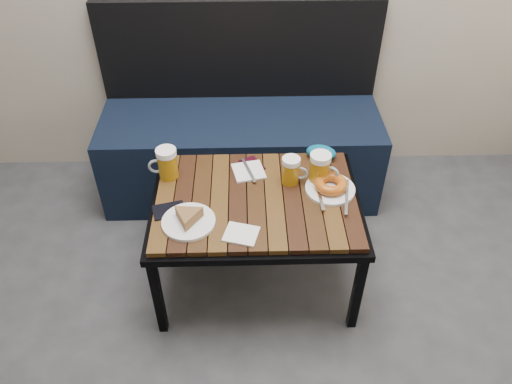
{
  "coord_description": "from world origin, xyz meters",
  "views": [
    {
      "loc": [
        0.2,
        -0.37,
        1.79
      ],
      "look_at": [
        0.24,
        1.12,
        0.5
      ],
      "focal_mm": 35.0,
      "sensor_mm": 36.0,
      "label": 1
    }
  ],
  "objects_px": {
    "beer_mug_left": "(167,163)",
    "knit_pouch": "(321,152)",
    "cafe_table": "(256,205)",
    "beer_mug_centre": "(291,170)",
    "beer_mug_right": "(320,168)",
    "passport_navy": "(169,210)",
    "passport_burgundy": "(252,165)",
    "bench": "(241,145)",
    "plate_pie": "(188,219)",
    "plate_bagel": "(330,186)"
  },
  "relations": [
    {
      "from": "plate_pie",
      "to": "plate_bagel",
      "type": "xyz_separation_m",
      "value": [
        0.56,
        0.17,
        0.0
      ]
    },
    {
      "from": "bench",
      "to": "plate_pie",
      "type": "relative_size",
      "value": 6.9
    },
    {
      "from": "beer_mug_left",
      "to": "beer_mug_centre",
      "type": "relative_size",
      "value": 1.14
    },
    {
      "from": "plate_bagel",
      "to": "passport_navy",
      "type": "xyz_separation_m",
      "value": [
        -0.64,
        -0.1,
        -0.02
      ]
    },
    {
      "from": "cafe_table",
      "to": "knit_pouch",
      "type": "height_order",
      "value": "knit_pouch"
    },
    {
      "from": "cafe_table",
      "to": "passport_navy",
      "type": "height_order",
      "value": "passport_navy"
    },
    {
      "from": "cafe_table",
      "to": "beer_mug_centre",
      "type": "bearing_deg",
      "value": 32.64
    },
    {
      "from": "bench",
      "to": "cafe_table",
      "type": "height_order",
      "value": "bench"
    },
    {
      "from": "bench",
      "to": "knit_pouch",
      "type": "height_order",
      "value": "bench"
    },
    {
      "from": "cafe_table",
      "to": "plate_pie",
      "type": "distance_m",
      "value": 0.3
    },
    {
      "from": "bench",
      "to": "passport_burgundy",
      "type": "relative_size",
      "value": 13.14
    },
    {
      "from": "beer_mug_right",
      "to": "cafe_table",
      "type": "bearing_deg",
      "value": -138.09
    },
    {
      "from": "beer_mug_centre",
      "to": "cafe_table",
      "type": "bearing_deg",
      "value": -139.71
    },
    {
      "from": "plate_bagel",
      "to": "knit_pouch",
      "type": "bearing_deg",
      "value": 92.59
    },
    {
      "from": "cafe_table",
      "to": "passport_navy",
      "type": "distance_m",
      "value": 0.35
    },
    {
      "from": "beer_mug_right",
      "to": "beer_mug_centre",
      "type": "bearing_deg",
      "value": -158.17
    },
    {
      "from": "passport_navy",
      "to": "passport_burgundy",
      "type": "height_order",
      "value": "same"
    },
    {
      "from": "plate_pie",
      "to": "passport_navy",
      "type": "relative_size",
      "value": 1.68
    },
    {
      "from": "knit_pouch",
      "to": "cafe_table",
      "type": "bearing_deg",
      "value": -138.67
    },
    {
      "from": "bench",
      "to": "passport_burgundy",
      "type": "height_order",
      "value": "bench"
    },
    {
      "from": "bench",
      "to": "passport_burgundy",
      "type": "distance_m",
      "value": 0.48
    },
    {
      "from": "bench",
      "to": "knit_pouch",
      "type": "xyz_separation_m",
      "value": [
        0.35,
        -0.39,
        0.23
      ]
    },
    {
      "from": "passport_burgundy",
      "to": "beer_mug_left",
      "type": "bearing_deg",
      "value": 161.96
    },
    {
      "from": "beer_mug_left",
      "to": "passport_burgundy",
      "type": "xyz_separation_m",
      "value": [
        0.35,
        0.06,
        -0.07
      ]
    },
    {
      "from": "beer_mug_centre",
      "to": "bench",
      "type": "bearing_deg",
      "value": 118.17
    },
    {
      "from": "cafe_table",
      "to": "passport_burgundy",
      "type": "height_order",
      "value": "passport_burgundy"
    },
    {
      "from": "beer_mug_right",
      "to": "plate_pie",
      "type": "height_order",
      "value": "beer_mug_right"
    },
    {
      "from": "beer_mug_centre",
      "to": "plate_pie",
      "type": "bearing_deg",
      "value": -142.33
    },
    {
      "from": "bench",
      "to": "plate_bagel",
      "type": "relative_size",
      "value": 5.31
    },
    {
      "from": "bench",
      "to": "beer_mug_right",
      "type": "height_order",
      "value": "bench"
    },
    {
      "from": "beer_mug_centre",
      "to": "beer_mug_right",
      "type": "distance_m",
      "value": 0.12
    },
    {
      "from": "cafe_table",
      "to": "plate_pie",
      "type": "bearing_deg",
      "value": -151.53
    },
    {
      "from": "bench",
      "to": "beer_mug_right",
      "type": "distance_m",
      "value": 0.69
    },
    {
      "from": "beer_mug_left",
      "to": "plate_bagel",
      "type": "xyz_separation_m",
      "value": [
        0.66,
        -0.11,
        -0.05
      ]
    },
    {
      "from": "beer_mug_left",
      "to": "plate_pie",
      "type": "bearing_deg",
      "value": 105.87
    },
    {
      "from": "beer_mug_right",
      "to": "knit_pouch",
      "type": "xyz_separation_m",
      "value": [
        0.03,
        0.16,
        -0.04
      ]
    },
    {
      "from": "beer_mug_right",
      "to": "passport_navy",
      "type": "relative_size",
      "value": 1.13
    },
    {
      "from": "bench",
      "to": "cafe_table",
      "type": "bearing_deg",
      "value": -84.7
    },
    {
      "from": "beer_mug_centre",
      "to": "knit_pouch",
      "type": "relative_size",
      "value": 0.92
    },
    {
      "from": "plate_pie",
      "to": "plate_bagel",
      "type": "distance_m",
      "value": 0.58
    },
    {
      "from": "plate_pie",
      "to": "knit_pouch",
      "type": "bearing_deg",
      "value": 35.8
    },
    {
      "from": "passport_burgundy",
      "to": "knit_pouch",
      "type": "relative_size",
      "value": 0.82
    },
    {
      "from": "passport_navy",
      "to": "beer_mug_left",
      "type": "bearing_deg",
      "value": 171.88
    },
    {
      "from": "cafe_table",
      "to": "beer_mug_centre",
      "type": "relative_size",
      "value": 7.05
    },
    {
      "from": "beer_mug_left",
      "to": "knit_pouch",
      "type": "xyz_separation_m",
      "value": [
        0.65,
        0.11,
        -0.04
      ]
    },
    {
      "from": "passport_navy",
      "to": "plate_pie",
      "type": "bearing_deg",
      "value": 35.48
    },
    {
      "from": "bench",
      "to": "knit_pouch",
      "type": "bearing_deg",
      "value": -47.88
    },
    {
      "from": "passport_burgundy",
      "to": "cafe_table",
      "type": "bearing_deg",
      "value": -115.05
    },
    {
      "from": "beer_mug_right",
      "to": "plate_pie",
      "type": "xyz_separation_m",
      "value": [
        -0.52,
        -0.23,
        -0.05
      ]
    },
    {
      "from": "knit_pouch",
      "to": "passport_navy",
      "type": "bearing_deg",
      "value": -152.6
    }
  ]
}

